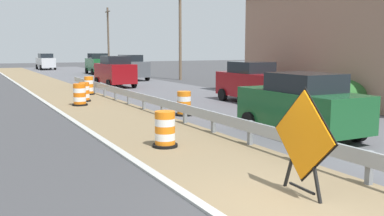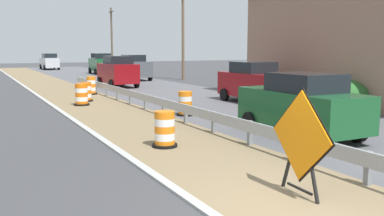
{
  "view_description": "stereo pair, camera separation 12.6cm",
  "coord_description": "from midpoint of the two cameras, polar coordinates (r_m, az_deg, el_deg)",
  "views": [
    {
      "loc": [
        -4.78,
        -5.44,
        2.73
      ],
      "look_at": [
        1.13,
        5.64,
        0.97
      ],
      "focal_mm": 39.78,
      "sensor_mm": 36.0,
      "label": 1
    },
    {
      "loc": [
        -4.67,
        -5.5,
        2.73
      ],
      "look_at": [
        1.13,
        5.64,
        0.97
      ],
      "focal_mm": 39.78,
      "sensor_mm": 36.0,
      "label": 2
    }
  ],
  "objects": [
    {
      "name": "traffic_barrel_close",
      "position": [
        17.38,
        -1.28,
        0.45
      ],
      "size": [
        0.7,
        0.7,
        1.0
      ],
      "color": "orange",
      "rests_on": "ground"
    },
    {
      "name": "traffic_barrel_far",
      "position": [
        22.72,
        -14.38,
        1.98
      ],
      "size": [
        0.64,
        0.64,
        1.0
      ],
      "color": "orange",
      "rests_on": "ground"
    },
    {
      "name": "ground_plane",
      "position": [
        7.72,
        12.2,
        -12.87
      ],
      "size": [
        160.0,
        160.0,
        0.0
      ],
      "primitive_type": "plane",
      "color": "#3D3D3F"
    },
    {
      "name": "traffic_barrel_mid",
      "position": [
        21.16,
        -14.99,
        1.61
      ],
      "size": [
        0.74,
        0.74,
        1.06
      ],
      "color": "orange",
      "rests_on": "ground"
    },
    {
      "name": "traffic_barrel_nearest",
      "position": [
        11.86,
        -3.94,
        -3.09
      ],
      "size": [
        0.71,
        0.71,
        1.01
      ],
      "color": "orange",
      "rests_on": "ground"
    },
    {
      "name": "car_trailing_near_lane",
      "position": [
        47.16,
        -12.55,
        5.82
      ],
      "size": [
        2.28,
        4.19,
        2.21
      ],
      "rotation": [
        0.0,
        0.0,
        -1.61
      ],
      "color": "#195128",
      "rests_on": "ground"
    },
    {
      "name": "median_dirt_strip",
      "position": [
        8.12,
        15.63,
        -11.93
      ],
      "size": [
        3.64,
        120.0,
        0.01
      ],
      "primitive_type": "cube",
      "color": "#7F6B4C",
      "rests_on": "ground"
    },
    {
      "name": "utility_pole_mid",
      "position": [
        37.22,
        -1.7,
        10.37
      ],
      "size": [
        0.24,
        1.8,
        8.24
      ],
      "color": "brown",
      "rests_on": "ground"
    },
    {
      "name": "warning_sign_diamond",
      "position": [
        8.12,
        14.24,
        -4.04
      ],
      "size": [
        0.16,
        1.78,
        2.03
      ],
      "rotation": [
        0.0,
        0.0,
        3.07
      ],
      "color": "black",
      "rests_on": "ground"
    },
    {
      "name": "guardrail_median",
      "position": [
        9.21,
        22.11,
        -6.48
      ],
      "size": [
        0.18,
        50.74,
        0.71
      ],
      "color": "#999EA3",
      "rests_on": "ground"
    },
    {
      "name": "car_distant_a",
      "position": [
        37.48,
        -8.24,
        5.39
      ],
      "size": [
        2.12,
        4.16,
        2.18
      ],
      "rotation": [
        0.0,
        0.0,
        -1.53
      ],
      "color": "#4C5156",
      "rests_on": "ground"
    },
    {
      "name": "car_lead_far_lane",
      "position": [
        30.95,
        -10.41,
        4.84
      ],
      "size": [
        2.12,
        4.12,
        2.21
      ],
      "rotation": [
        0.0,
        0.0,
        1.59
      ],
      "color": "maroon",
      "rests_on": "ground"
    },
    {
      "name": "car_trailing_far_lane",
      "position": [
        13.6,
        14.18,
        0.43
      ],
      "size": [
        2.11,
        4.35,
        1.99
      ],
      "rotation": [
        0.0,
        0.0,
        1.56
      ],
      "color": "#195128",
      "rests_on": "ground"
    },
    {
      "name": "car_lead_near_lane",
      "position": [
        58.97,
        -19.1,
        5.91
      ],
      "size": [
        2.0,
        4.73,
        2.08
      ],
      "rotation": [
        0.0,
        0.0,
        1.58
      ],
      "color": "silver",
      "rests_on": "ground"
    },
    {
      "name": "utility_pole_far",
      "position": [
        55.71,
        -11.23,
        9.22
      ],
      "size": [
        0.24,
        1.8,
        7.83
      ],
      "color": "brown",
      "rests_on": "ground"
    },
    {
      "name": "car_mid_far_lane",
      "position": [
        21.69,
        7.97,
        3.43
      ],
      "size": [
        2.06,
        4.32,
        2.07
      ],
      "rotation": [
        0.0,
        0.0,
        -1.58
      ],
      "color": "maroon",
      "rests_on": "ground"
    },
    {
      "name": "bush_roadside",
      "position": [
        19.77,
        18.64,
        1.75
      ],
      "size": [
        2.54,
        2.54,
        1.45
      ],
      "primitive_type": "ellipsoid",
      "color": "#286028",
      "rests_on": "ground"
    },
    {
      "name": "utility_pole_near",
      "position": [
        21.57,
        18.94,
        10.9
      ],
      "size": [
        0.24,
        1.8,
        7.66
      ],
      "color": "brown",
      "rests_on": "ground"
    },
    {
      "name": "traffic_barrel_farther",
      "position": [
        26.07,
        -13.79,
        2.82
      ],
      "size": [
        0.66,
        0.66,
        1.07
      ],
      "color": "orange",
      "rests_on": "ground"
    }
  ]
}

